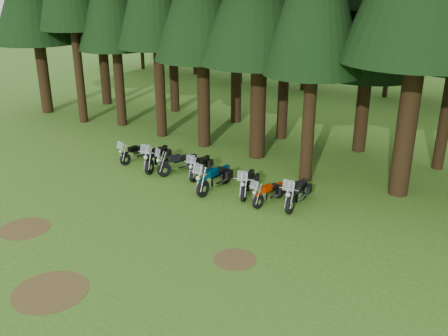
% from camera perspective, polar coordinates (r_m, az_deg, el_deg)
% --- Properties ---
extents(ground, '(120.00, 120.00, 0.00)m').
position_cam_1_polar(ground, '(18.63, -11.41, -6.83)').
color(ground, '#335F1B').
rests_on(ground, ground).
extents(decid_0, '(8.00, 7.78, 10.00)m').
position_cam_1_polar(decid_0, '(50.12, -9.51, 17.72)').
color(decid_0, '#301F10').
rests_on(decid_0, ground).
extents(decid_1, '(7.91, 7.69, 9.88)m').
position_cam_1_polar(decid_1, '(46.58, -3.28, 17.64)').
color(decid_1, '#301F10').
rests_on(decid_1, ground).
extents(decid_2, '(6.72, 6.53, 8.40)m').
position_cam_1_polar(decid_2, '(42.69, 2.12, 16.17)').
color(decid_2, '#301F10').
rests_on(decid_2, ground).
extents(decid_3, '(6.12, 5.95, 7.65)m').
position_cam_1_polar(decid_3, '(40.34, 9.54, 14.99)').
color(decid_3, '#301F10').
rests_on(decid_3, ground).
extents(decid_4, '(5.93, 5.76, 7.41)m').
position_cam_1_polar(decid_4, '(39.31, 18.87, 13.83)').
color(decid_4, '#301F10').
rests_on(decid_4, ground).
extents(dirt_patch_0, '(1.80, 1.80, 0.01)m').
position_cam_1_polar(dirt_patch_0, '(19.67, -21.82, -6.43)').
color(dirt_patch_0, '#4C3D1E').
rests_on(dirt_patch_0, ground).
extents(dirt_patch_1, '(1.40, 1.40, 0.01)m').
position_cam_1_polar(dirt_patch_1, '(16.45, 1.25, -10.38)').
color(dirt_patch_1, '#4C3D1E').
rests_on(dirt_patch_1, ground).
extents(dirt_patch_2, '(2.20, 2.20, 0.01)m').
position_cam_1_polar(dirt_patch_2, '(15.79, -19.23, -13.19)').
color(dirt_patch_2, '#4C3D1E').
rests_on(dirt_patch_2, ground).
extents(motorcycle_0, '(0.47, 2.00, 1.25)m').
position_cam_1_polar(motorcycle_0, '(25.00, -10.04, 1.67)').
color(motorcycle_0, black).
rests_on(motorcycle_0, ground).
extents(motorcycle_1, '(0.97, 2.44, 1.55)m').
position_cam_1_polar(motorcycle_1, '(23.92, -7.67, 1.16)').
color(motorcycle_1, black).
rests_on(motorcycle_1, ground).
extents(motorcycle_2, '(1.09, 2.19, 1.42)m').
position_cam_1_polar(motorcycle_2, '(23.18, -5.20, 0.50)').
color(motorcycle_2, black).
rests_on(motorcycle_2, ground).
extents(motorcycle_3, '(0.71, 2.15, 1.36)m').
position_cam_1_polar(motorcycle_3, '(22.77, -2.73, 0.12)').
color(motorcycle_3, black).
rests_on(motorcycle_3, ground).
extents(motorcycle_4, '(0.46, 2.47, 1.56)m').
position_cam_1_polar(motorcycle_4, '(21.25, -1.11, -1.24)').
color(motorcycle_4, black).
rests_on(motorcycle_4, ground).
extents(motorcycle_5, '(1.01, 2.22, 1.42)m').
position_cam_1_polar(motorcycle_5, '(20.92, 2.74, -1.76)').
color(motorcycle_5, black).
rests_on(motorcycle_5, ground).
extents(motorcycle_6, '(0.56, 2.00, 1.26)m').
position_cam_1_polar(motorcycle_6, '(20.16, 5.15, -2.92)').
color(motorcycle_6, black).
rests_on(motorcycle_6, ground).
extents(motorcycle_7, '(0.60, 2.40, 1.50)m').
position_cam_1_polar(motorcycle_7, '(20.05, 8.36, -2.94)').
color(motorcycle_7, black).
rests_on(motorcycle_7, ground).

